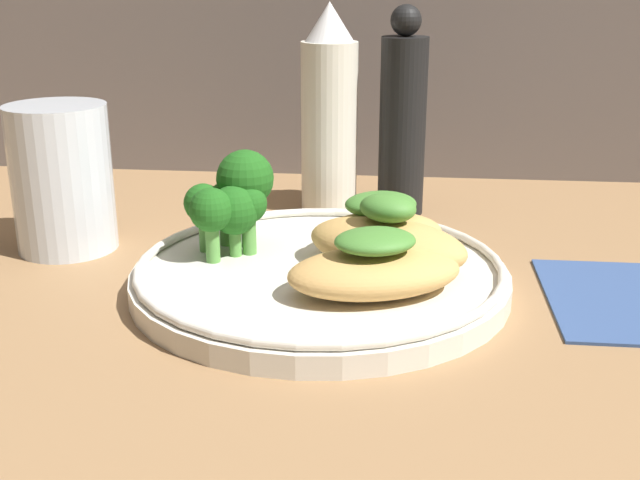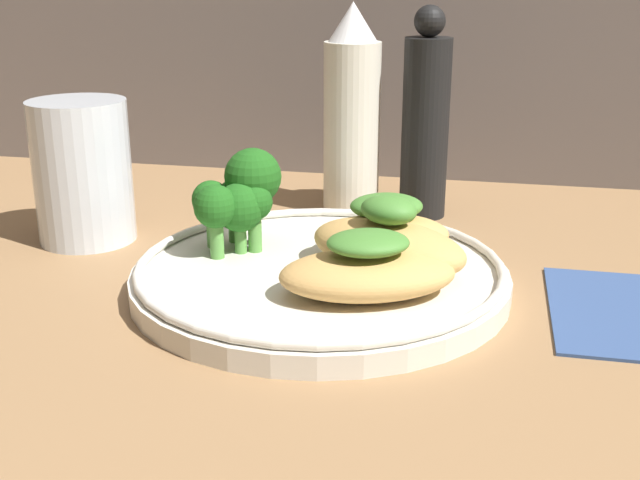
% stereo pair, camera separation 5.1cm
% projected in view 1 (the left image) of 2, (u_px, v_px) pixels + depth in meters
% --- Properties ---
extents(ground_plane, '(1.80, 1.80, 0.01)m').
position_uv_depth(ground_plane, '(320.00, 296.00, 0.52)').
color(ground_plane, '#936D47').
extents(plate, '(0.24, 0.24, 0.02)m').
position_uv_depth(plate, '(320.00, 275.00, 0.52)').
color(plate, silver).
rests_on(plate, ground_plane).
extents(grilled_meat_front, '(0.12, 0.09, 0.04)m').
position_uv_depth(grilled_meat_front, '(375.00, 268.00, 0.48)').
color(grilled_meat_front, tan).
rests_on(grilled_meat_front, plate).
extents(grilled_meat_middle, '(0.12, 0.10, 0.05)m').
position_uv_depth(grilled_meat_middle, '(387.00, 241.00, 0.52)').
color(grilled_meat_middle, tan).
rests_on(grilled_meat_middle, plate).
extents(grilled_meat_back, '(0.10, 0.08, 0.04)m').
position_uv_depth(grilled_meat_back, '(380.00, 228.00, 0.55)').
color(grilled_meat_back, tan).
rests_on(grilled_meat_back, plate).
extents(broccoli_bunch, '(0.06, 0.07, 0.07)m').
position_uv_depth(broccoli_bunch, '(232.00, 199.00, 0.54)').
color(broccoli_bunch, '#569942').
rests_on(broccoli_bunch, plate).
extents(sauce_bottle, '(0.05, 0.05, 0.17)m').
position_uv_depth(sauce_bottle, '(329.00, 114.00, 0.66)').
color(sauce_bottle, silver).
rests_on(sauce_bottle, ground_plane).
extents(pepper_grinder, '(0.04, 0.04, 0.17)m').
position_uv_depth(pepper_grinder, '(403.00, 120.00, 0.66)').
color(pepper_grinder, black).
rests_on(pepper_grinder, ground_plane).
extents(drinking_glass, '(0.07, 0.07, 0.11)m').
position_uv_depth(drinking_glass, '(62.00, 178.00, 0.58)').
color(drinking_glass, silver).
rests_on(drinking_glass, ground_plane).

